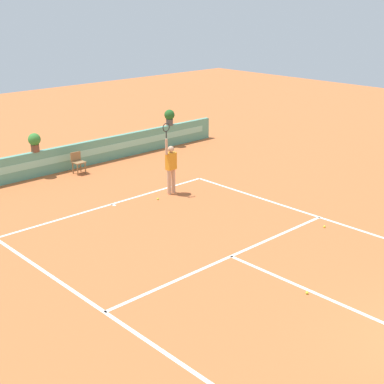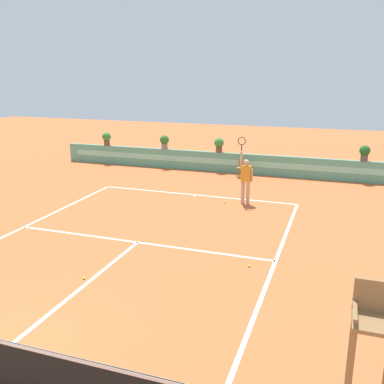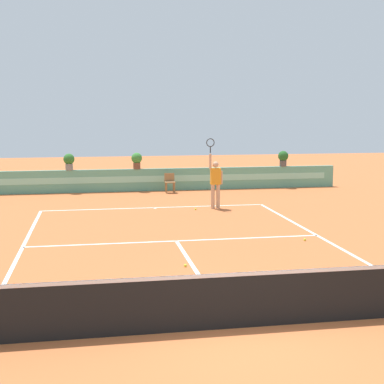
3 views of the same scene
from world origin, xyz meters
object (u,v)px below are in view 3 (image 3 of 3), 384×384
ball_kid_chair (170,182)px  potted_plant_left (69,161)px  tennis_ball_by_sideline (196,209)px  tennis_player (215,180)px  tennis_ball_near_baseline (305,240)px  potted_plant_centre (137,160)px  potted_plant_far_right (283,157)px  tennis_ball_mid_court (185,265)px

ball_kid_chair → potted_plant_left: 4.50m
ball_kid_chair → tennis_ball_by_sideline: 4.54m
tennis_player → tennis_ball_near_baseline: 5.77m
tennis_ball_near_baseline → potted_plant_centre: bearing=109.8°
ball_kid_chair → potted_plant_far_right: (5.45, 0.73, 0.93)m
tennis_ball_near_baseline → potted_plant_centre: 11.33m
tennis_ball_near_baseline → tennis_ball_by_sideline: bearing=111.4°
tennis_player → potted_plant_centre: 5.65m
tennis_player → potted_plant_centre: (-2.48, 5.06, 0.36)m
tennis_player → tennis_ball_by_sideline: (-0.77, -0.18, -1.02)m
potted_plant_left → tennis_ball_near_baseline: bearing=-57.4°
tennis_ball_mid_court → tennis_ball_by_sideline: (1.59, 7.36, 0.00)m
tennis_ball_near_baseline → potted_plant_centre: (-3.81, 10.58, 1.38)m
ball_kid_chair → tennis_player: size_ratio=0.33×
tennis_ball_mid_court → potted_plant_far_right: 14.34m
tennis_ball_near_baseline → potted_plant_centre: potted_plant_centre is taller
potted_plant_far_right → tennis_ball_by_sideline: bearing=-134.3°
ball_kid_chair → potted_plant_centre: bearing=152.1°
tennis_player → tennis_ball_mid_court: tennis_player is taller
potted_plant_left → tennis_player: bearing=-43.0°
tennis_ball_near_baseline → potted_plant_centre: size_ratio=0.09×
tennis_player → potted_plant_centre: size_ratio=3.57×
tennis_ball_mid_court → tennis_ball_by_sideline: bearing=77.8°
tennis_ball_by_sideline → potted_plant_left: size_ratio=0.09×
ball_kid_chair → potted_plant_left: (-4.34, 0.73, 0.93)m
potted_plant_left → potted_plant_centre: same height
tennis_ball_by_sideline → potted_plant_left: (-4.67, 5.24, 1.38)m
tennis_ball_by_sideline → potted_plant_left: bearing=131.7°
tennis_ball_mid_court → potted_plant_left: size_ratio=0.09×
tennis_ball_mid_court → potted_plant_centre: bearing=90.5°
potted_plant_far_right → ball_kid_chair: bearing=-172.3°
tennis_ball_near_baseline → tennis_player: bearing=103.6°
potted_plant_left → potted_plant_far_right: bearing=0.0°
tennis_ball_near_baseline → potted_plant_left: 12.63m
ball_kid_chair → potted_plant_left: bearing=170.4°
tennis_ball_near_baseline → tennis_ball_by_sideline: 5.74m
tennis_ball_by_sideline → potted_plant_far_right: potted_plant_far_right is taller
potted_plant_centre → ball_kid_chair: bearing=-27.9°
tennis_ball_near_baseline → tennis_ball_by_sideline: (-2.10, 5.34, 0.00)m
tennis_ball_mid_court → potted_plant_centre: (-0.12, 12.60, 1.38)m
potted_plant_far_right → tennis_ball_near_baseline: bearing=-105.9°
ball_kid_chair → tennis_ball_by_sideline: (0.33, -4.51, -0.44)m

